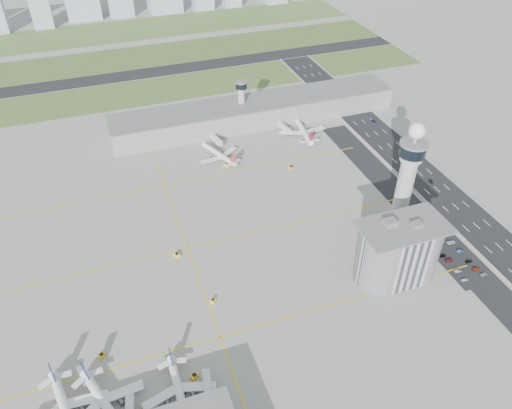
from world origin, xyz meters
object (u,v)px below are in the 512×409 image
object	(u,v)px
car_lot_4	(435,248)
car_lot_5	(423,236)
car_lot_6	(484,274)
car_lot_10	(451,242)
tug_0	(102,355)
jet_bridge_near_2	(210,406)
car_lot_3	(442,256)
airplane_far_b	(302,126)
airplane_near_a	(65,409)
car_lot_11	(442,232)
car_lot_8	(469,261)
tug_4	(227,165)
admin_building	(399,251)
tug_5	(291,167)
car_hw_1	(431,181)
car_lot_9	(460,251)
tug_2	(213,300)
car_hw_2	(374,121)
car_lot_0	(465,280)
tug_1	(194,376)
car_lot_1	(458,271)
airplane_near_b	(105,403)
airplane_near_c	(179,392)
car_lot_2	(449,260)
jet_bridge_far_1	(279,125)
secondary_tower	(241,99)
car_hw_4	(321,90)
car_lot_7	(476,269)
tug_3	(177,255)
control_tower	(407,175)
airplane_far_a	(218,151)

from	to	relation	value
car_lot_4	car_lot_5	world-z (taller)	car_lot_5
car_lot_6	car_lot_10	distance (m)	24.94
tug_0	car_lot_6	xyz separation A→B (m)	(182.62, -15.54, -0.34)
jet_bridge_near_2	car_lot_3	size ratio (longest dim) A/B	3.40
airplane_far_b	jet_bridge_near_2	distance (m)	216.01
airplane_near_a	car_lot_11	xyz separation A→B (m)	(197.38, 41.17, -4.76)
tug_0	car_lot_8	world-z (taller)	tug_0
tug_4	car_lot_4	bearing A→B (deg)	99.47
admin_building	car_lot_11	xyz separation A→B (m)	(41.10, 17.38, -14.68)
tug_5	car_hw_1	world-z (taller)	tug_5
jet_bridge_near_2	car_lot_9	distance (m)	151.70
car_lot_6	tug_2	bearing A→B (deg)	74.21
admin_building	car_hw_2	distance (m)	156.92
car_lot_0	car_lot_8	bearing A→B (deg)	-40.85
car_lot_8	car_lot_10	bearing A→B (deg)	-2.43
airplane_far_b	tug_5	world-z (taller)	airplane_far_b
car_lot_0	car_lot_9	xyz separation A→B (m)	(10.98, 17.67, 0.10)
tug_1	car_lot_10	bearing A→B (deg)	-103.61
car_lot_1	airplane_near_b	bearing A→B (deg)	99.40
airplane_near_c	car_lot_11	xyz separation A→B (m)	(155.70, 48.09, -4.27)
tug_5	car_lot_2	distance (m)	113.67
car_lot_3	car_lot_10	world-z (taller)	car_lot_10
admin_building	tug_2	bearing A→B (deg)	172.05
airplane_near_a	car_lot_8	size ratio (longest dim) A/B	10.77
car_lot_2	car_lot_3	xyz separation A→B (m)	(-1.33, 3.80, 0.00)
jet_bridge_far_1	tug_5	world-z (taller)	jet_bridge_far_1
secondary_tower	car_lot_2	bearing A→B (deg)	-72.94
tug_4	car_hw_4	xyz separation A→B (m)	(106.44, 81.11, -0.38)
car_lot_6	car_lot_9	size ratio (longest dim) A/B	0.98
car_hw_1	secondary_tower	bearing A→B (deg)	127.62
airplane_far_b	car_lot_2	distance (m)	145.07
tug_0	tug_1	bearing A→B (deg)	-163.51
tug_1	car_hw_4	distance (m)	277.23
car_lot_7	admin_building	bearing A→B (deg)	79.15
jet_bridge_far_1	tug_3	bearing A→B (deg)	-52.92
tug_5	tug_4	bearing A→B (deg)	-47.53
tug_2	car_lot_6	world-z (taller)	tug_2
control_tower	tug_5	bearing A→B (deg)	113.44
car_lot_10	tug_4	bearing A→B (deg)	43.50
tug_5	airplane_near_b	bearing A→B (deg)	20.19
airplane_far_a	tug_3	size ratio (longest dim) A/B	10.67
control_tower	tug_1	distance (m)	142.01
airplane_near_a	airplane_far_b	distance (m)	236.92
airplane_near_a	car_lot_6	bearing A→B (deg)	79.87
airplane_near_a	car_lot_5	size ratio (longest dim) A/B	10.78
admin_building	tug_5	bearing A→B (deg)	96.48
car_hw_4	airplane_far_a	bearing A→B (deg)	-156.05
car_lot_2	car_hw_2	xyz separation A→B (m)	(38.76, 141.59, -0.04)
airplane_far_a	tug_2	world-z (taller)	airplane_far_a
jet_bridge_far_1	car_hw_2	size ratio (longest dim) A/B	3.49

